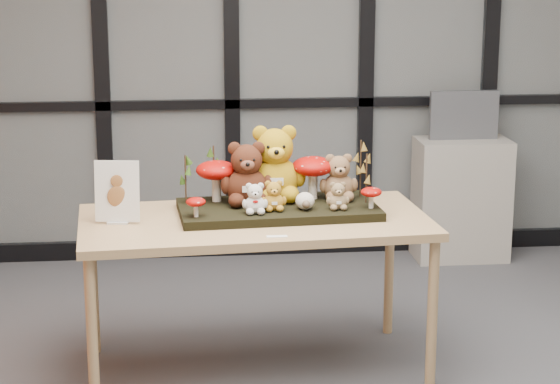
{
  "coord_description": "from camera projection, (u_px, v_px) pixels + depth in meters",
  "views": [
    {
      "loc": [
        -0.8,
        -4.22,
        2.08
      ],
      "look_at": [
        -0.33,
        0.47,
        0.93
      ],
      "focal_mm": 65.0,
      "sensor_mm": 36.0,
      "label": 1
    }
  ],
  "objects": [
    {
      "name": "monitor",
      "position": [
        464.0,
        115.0,
        6.71
      ],
      "size": [
        0.46,
        0.05,
        0.32
      ],
      "color": "#52545A",
      "rests_on": "cabinet"
    },
    {
      "name": "mushroom_front_right",
      "position": [
        371.0,
        197.0,
        4.92
      ],
      "size": [
        0.1,
        0.1,
        0.11
      ],
      "primitive_type": null,
      "color": "#990904",
      "rests_on": "diorama_tray"
    },
    {
      "name": "mushroom_front_left",
      "position": [
        196.0,
        206.0,
        4.76
      ],
      "size": [
        0.09,
        0.09,
        0.1
      ],
      "primitive_type": null,
      "color": "#990904",
      "rests_on": "diorama_tray"
    },
    {
      "name": "sprig_dry_mid_right",
      "position": [
        366.0,
        178.0,
        5.01
      ],
      "size": [
        0.05,
        0.05,
        0.25
      ],
      "primitive_type": null,
      "color": "brown",
      "rests_on": "diorama_tray"
    },
    {
      "name": "bear_pooh_yellow",
      "position": [
        274.0,
        159.0,
        5.06
      ],
      "size": [
        0.34,
        0.31,
        0.41
      ],
      "primitive_type": null,
      "rotation": [
        0.0,
        0.0,
        0.07
      ],
      "color": "#B08410",
      "rests_on": "diorama_tray"
    },
    {
      "name": "cabinet",
      "position": [
        461.0,
        199.0,
        6.83
      ],
      "size": [
        0.61,
        0.36,
        0.82
      ],
      "primitive_type": "cube",
      "color": "#A39C91",
      "rests_on": "floor"
    },
    {
      "name": "sign_holder",
      "position": [
        117.0,
        194.0,
        4.79
      ],
      "size": [
        0.21,
        0.07,
        0.3
      ],
      "rotation": [
        0.0,
        0.0,
        -0.14
      ],
      "color": "silver",
      "rests_on": "display_table"
    },
    {
      "name": "sprig_green_far_left",
      "position": [
        186.0,
        179.0,
        5.0
      ],
      "size": [
        0.05,
        0.05,
        0.24
      ],
      "primitive_type": null,
      "color": "#19360C",
      "rests_on": "diorama_tray"
    },
    {
      "name": "sprig_dry_far_right",
      "position": [
        361.0,
        168.0,
        5.13
      ],
      "size": [
        0.05,
        0.05,
        0.29
      ],
      "primitive_type": null,
      "color": "brown",
      "rests_on": "diorama_tray"
    },
    {
      "name": "sprig_green_mid_left",
      "position": [
        214.0,
        172.0,
        5.07
      ],
      "size": [
        0.05,
        0.05,
        0.28
      ],
      "primitive_type": null,
      "color": "#19360C",
      "rests_on": "diorama_tray"
    },
    {
      "name": "mushroom_back_left",
      "position": [
        216.0,
        179.0,
        5.04
      ],
      "size": [
        0.2,
        0.2,
        0.23
      ],
      "primitive_type": null,
      "color": "#990904",
      "rests_on": "diorama_tray"
    },
    {
      "name": "bear_small_yellow",
      "position": [
        274.0,
        194.0,
        4.88
      ],
      "size": [
        0.13,
        0.12,
        0.16
      ],
      "primitive_type": null,
      "rotation": [
        0.0,
        0.0,
        0.07
      ],
      "color": "#B47D21",
      "rests_on": "diorama_tray"
    },
    {
      "name": "bear_brown_medium",
      "position": [
        247.0,
        170.0,
        4.98
      ],
      "size": [
        0.28,
        0.25,
        0.34
      ],
      "primitive_type": null,
      "rotation": [
        0.0,
        0.0,
        0.07
      ],
      "color": "#431D10",
      "rests_on": "diorama_tray"
    },
    {
      "name": "diorama_tray",
      "position": [
        278.0,
        209.0,
        4.99
      ],
      "size": [
        1.0,
        0.55,
        0.04
      ],
      "primitive_type": "cube",
      "rotation": [
        0.0,
        0.0,
        0.07
      ],
      "color": "black",
      "rests_on": "display_table"
    },
    {
      "name": "label_card",
      "position": [
        277.0,
        236.0,
        4.6
      ],
      "size": [
        0.09,
        0.03,
        0.0
      ],
      "primitive_type": "cube",
      "color": "white",
      "rests_on": "display_table"
    },
    {
      "name": "bear_white_bow",
      "position": [
        255.0,
        197.0,
        4.82
      ],
      "size": [
        0.13,
        0.12,
        0.16
      ],
      "primitive_type": null,
      "rotation": [
        0.0,
        0.0,
        0.07
      ],
      "color": "white",
      "rests_on": "diorama_tray"
    },
    {
      "name": "room_shell",
      "position": [
        369.0,
        43.0,
        4.25
      ],
      "size": [
        5.0,
        5.0,
        5.0
      ],
      "color": "#BBB8B1",
      "rests_on": "floor"
    },
    {
      "name": "display_table",
      "position": [
        255.0,
        231.0,
        4.93
      ],
      "size": [
        1.74,
        0.96,
        0.79
      ],
      "rotation": [
        0.0,
        0.0,
        0.07
      ],
      "color": "tan",
      "rests_on": "floor"
    },
    {
      "name": "plush_cream_hedgehog",
      "position": [
        305.0,
        200.0,
        4.9
      ],
      "size": [
        0.08,
        0.07,
        0.09
      ],
      "primitive_type": null,
      "rotation": [
        0.0,
        0.0,
        0.07
      ],
      "color": "beige",
      "rests_on": "diorama_tray"
    },
    {
      "name": "bear_tan_back",
      "position": [
        338.0,
        174.0,
        5.08
      ],
      "size": [
        0.21,
        0.19,
        0.26
      ],
      "primitive_type": null,
      "rotation": [
        0.0,
        0.0,
        0.07
      ],
      "color": "brown",
      "rests_on": "diorama_tray"
    },
    {
      "name": "mushroom_back_right",
      "position": [
        313.0,
        175.0,
        5.1
      ],
      "size": [
        0.21,
        0.21,
        0.24
      ],
      "primitive_type": null,
      "color": "#990904",
      "rests_on": "diorama_tray"
    },
    {
      "name": "bear_beige_small",
      "position": [
        338.0,
        194.0,
        4.9
      ],
      "size": [
        0.12,
        0.11,
        0.15
      ],
      "primitive_type": null,
      "rotation": [
        0.0,
        0.0,
        0.07
      ],
      "color": "#8E724C",
      "rests_on": "diorama_tray"
    },
    {
      "name": "glass_partition",
      "position": [
        299.0,
        48.0,
        6.7
      ],
      "size": [
        4.9,
        0.06,
        2.78
      ],
      "color": "#2D383F",
      "rests_on": "floor"
    },
    {
      "name": "sprig_green_centre",
      "position": [
        254.0,
        175.0,
        5.12
      ],
      "size": [
        0.05,
        0.05,
        0.23
      ],
      "primitive_type": null,
      "color": "#19360C",
      "rests_on": "diorama_tray"
    }
  ]
}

